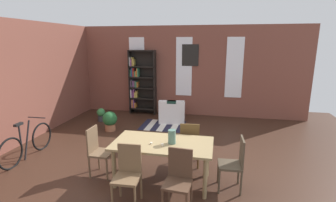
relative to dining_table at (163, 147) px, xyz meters
name	(u,v)px	position (x,y,z in m)	size (l,w,h in m)	color
ground_plane	(156,167)	(-0.26, 0.48, -0.68)	(10.38, 10.38, 0.00)	#3B2419
back_wall_brick	(184,71)	(-0.26, 4.54, 0.85)	(8.19, 0.12, 3.06)	brown
window_pane_0	(137,66)	(-1.94, 4.47, 1.00)	(0.55, 0.02, 1.99)	white
window_pane_1	(184,67)	(-0.26, 4.47, 1.00)	(0.55, 0.02, 1.99)	white
window_pane_2	(234,68)	(1.42, 4.47, 1.00)	(0.55, 0.02, 1.99)	white
dining_table	(163,147)	(0.00, 0.00, 0.00)	(1.78, 0.94, 0.77)	#937C52
vase_on_table	(172,137)	(0.17, 0.00, 0.21)	(0.14, 0.14, 0.25)	#4C7266
tealight_candle_0	(162,145)	(0.03, -0.14, 0.11)	(0.04, 0.04, 0.04)	silver
tealight_candle_1	(151,143)	(-0.18, -0.10, 0.10)	(0.04, 0.04, 0.03)	silver
dining_chair_head_right	(234,162)	(1.26, 0.00, -0.17)	(0.42, 0.42, 0.95)	#4B3F2E
dining_chair_near_right	(179,178)	(0.41, -0.70, -0.17)	(0.43, 0.43, 0.95)	#4C3323
dining_chair_far_right	(190,143)	(0.41, 0.70, -0.17)	(0.43, 0.43, 0.95)	#533B1D
dining_chair_head_left	(98,150)	(-1.26, 0.00, -0.17)	(0.41, 0.41, 0.95)	brown
dining_chair_near_left	(128,173)	(-0.40, -0.70, -0.17)	(0.42, 0.42, 0.95)	brown
bookshelf_tall	(141,82)	(-1.78, 4.30, 0.45)	(0.94, 0.28, 2.25)	black
armchair_white	(172,113)	(-0.50, 3.58, -0.40)	(0.88, 0.88, 0.75)	white
bicycle_second	(27,143)	(-3.15, 0.35, -0.35)	(0.44, 1.64, 0.88)	black
potted_plant_by_shelf	(101,114)	(-2.76, 3.13, -0.45)	(0.26, 0.26, 0.43)	#333338
potted_plant_corner	(110,120)	(-2.11, 2.37, -0.37)	(0.42, 0.42, 0.57)	#9E6042
potted_plant_window	(130,141)	(-1.04, 1.10, -0.41)	(0.34, 0.34, 0.47)	silver
striped_rug	(163,125)	(-0.70, 3.10, -0.68)	(1.32, 1.08, 0.01)	#1E1E33
framed_picture	(190,55)	(-0.05, 4.46, 1.40)	(0.56, 0.03, 0.72)	black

